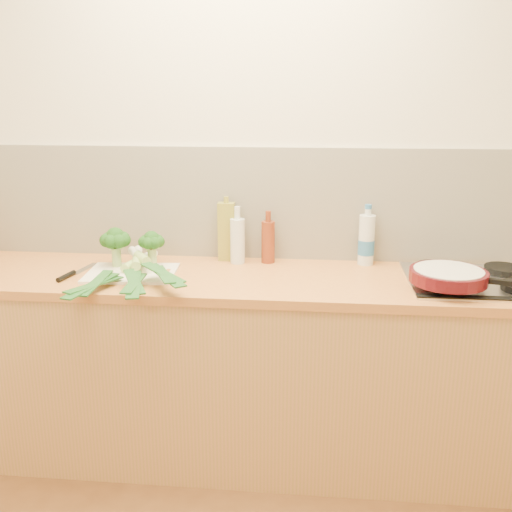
{
  "coord_description": "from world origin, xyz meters",
  "views": [
    {
      "loc": [
        0.31,
        -1.2,
        1.68
      ],
      "look_at": [
        0.08,
        1.1,
        1.02
      ],
      "focal_mm": 40.0,
      "sensor_mm": 36.0,
      "label": 1
    }
  ],
  "objects_px": {
    "chefs_knife": "(71,274)",
    "skillet": "(449,276)",
    "chopping_board": "(132,273)",
    "gas_hob": "(477,280)"
  },
  "relations": [
    {
      "from": "chefs_knife",
      "to": "skillet",
      "type": "bearing_deg",
      "value": 9.59
    },
    {
      "from": "chopping_board",
      "to": "chefs_knife",
      "type": "height_order",
      "value": "chefs_knife"
    },
    {
      "from": "chopping_board",
      "to": "chefs_knife",
      "type": "xyz_separation_m",
      "value": [
        -0.26,
        -0.05,
        0.0
      ]
    },
    {
      "from": "gas_hob",
      "to": "chopping_board",
      "type": "height_order",
      "value": "gas_hob"
    },
    {
      "from": "gas_hob",
      "to": "chefs_knife",
      "type": "xyz_separation_m",
      "value": [
        -1.77,
        -0.08,
        -0.01
      ]
    },
    {
      "from": "chefs_knife",
      "to": "chopping_board",
      "type": "bearing_deg",
      "value": 21.74
    },
    {
      "from": "chefs_knife",
      "to": "skillet",
      "type": "relative_size",
      "value": 0.67
    },
    {
      "from": "gas_hob",
      "to": "skillet",
      "type": "distance_m",
      "value": 0.2
    },
    {
      "from": "gas_hob",
      "to": "skillet",
      "type": "relative_size",
      "value": 1.29
    },
    {
      "from": "gas_hob",
      "to": "chopping_board",
      "type": "bearing_deg",
      "value": -178.76
    }
  ]
}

